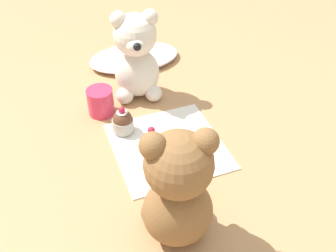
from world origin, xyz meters
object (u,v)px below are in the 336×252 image
object	(u,v)px
cupcake_near_cream_bear	(123,122)
teddy_bear_cream	(136,57)
cupcake_near_tan_bear	(152,143)
teddy_bear_tan	(178,190)
juice_glass	(101,102)

from	to	relation	value
cupcake_near_cream_bear	teddy_bear_cream	bearing A→B (deg)	59.48
cupcake_near_cream_bear	cupcake_near_tan_bear	size ratio (longest dim) A/B	0.94
teddy_bear_cream	teddy_bear_tan	bearing A→B (deg)	-86.05
teddy_bear_tan	juice_glass	world-z (taller)	teddy_bear_tan
teddy_bear_tan	cupcake_near_tan_bear	bearing A→B (deg)	-82.94
juice_glass	cupcake_near_tan_bear	bearing A→B (deg)	-70.02
cupcake_near_cream_bear	juice_glass	bearing A→B (deg)	108.13
teddy_bear_tan	cupcake_near_cream_bear	distance (m)	0.29
teddy_bear_tan	cupcake_near_tan_bear	world-z (taller)	teddy_bear_tan
teddy_bear_tan	cupcake_near_cream_bear	bearing A→B (deg)	-73.71
cupcake_near_tan_bear	cupcake_near_cream_bear	bearing A→B (deg)	111.72
cupcake_near_cream_bear	juice_glass	world-z (taller)	cupcake_near_cream_bear
juice_glass	teddy_bear_tan	bearing A→B (deg)	-83.85
teddy_bear_cream	juice_glass	distance (m)	0.13
teddy_bear_cream	teddy_bear_tan	world-z (taller)	teddy_bear_tan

